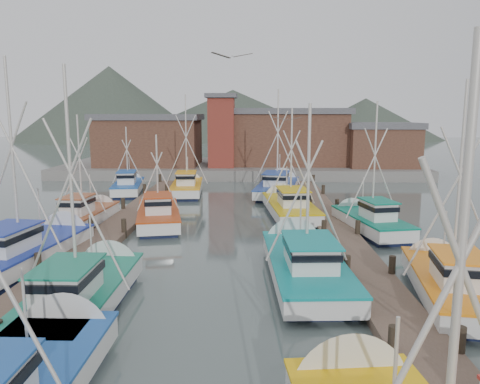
{
  "coord_description": "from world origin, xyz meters",
  "views": [
    {
      "loc": [
        1.8,
        -22.19,
        7.44
      ],
      "look_at": [
        0.95,
        6.66,
        2.6
      ],
      "focal_mm": 35.0,
      "sensor_mm": 36.0,
      "label": 1
    }
  ],
  "objects_px": {
    "boat_4": "(85,292)",
    "boat_8": "(158,214)",
    "lookout_tower": "(221,130)",
    "boat_12": "(187,187)"
  },
  "relations": [
    {
      "from": "boat_4",
      "to": "boat_12",
      "type": "bearing_deg",
      "value": 89.34
    },
    {
      "from": "lookout_tower",
      "to": "boat_8",
      "type": "distance_m",
      "value": 24.73
    },
    {
      "from": "lookout_tower",
      "to": "boat_4",
      "type": "xyz_separation_m",
      "value": [
        -2.68,
        -38.28,
        -4.87
      ]
    },
    {
      "from": "boat_4",
      "to": "boat_8",
      "type": "xyz_separation_m",
      "value": [
        -0.02,
        14.18,
        -0.01
      ]
    },
    {
      "from": "lookout_tower",
      "to": "boat_4",
      "type": "bearing_deg",
      "value": -94.01
    },
    {
      "from": "lookout_tower",
      "to": "boat_12",
      "type": "xyz_separation_m",
      "value": [
        -2.42,
        -11.96,
        -4.87
      ]
    },
    {
      "from": "lookout_tower",
      "to": "boat_8",
      "type": "relative_size",
      "value": 0.96
    },
    {
      "from": "lookout_tower",
      "to": "boat_8",
      "type": "xyz_separation_m",
      "value": [
        -2.7,
        -24.09,
        -4.88
      ]
    },
    {
      "from": "boat_4",
      "to": "boat_12",
      "type": "height_order",
      "value": "boat_12"
    },
    {
      "from": "lookout_tower",
      "to": "boat_12",
      "type": "relative_size",
      "value": 0.86
    }
  ]
}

